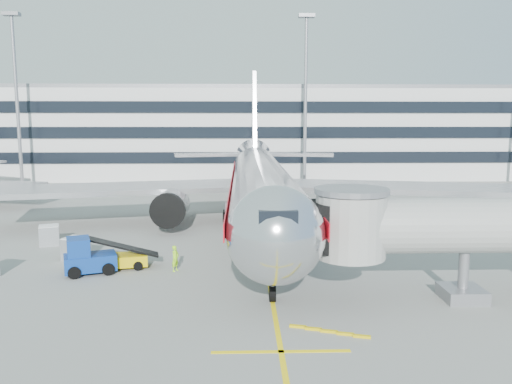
{
  "coord_description": "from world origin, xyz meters",
  "views": [
    {
      "loc": [
        -1.65,
        -34.13,
        9.79
      ],
      "look_at": [
        -0.48,
        6.54,
        4.0
      ],
      "focal_mm": 35.0,
      "sensor_mm": 36.0,
      "label": 1
    }
  ],
  "objects_px": {
    "cargo_container_front": "(76,248)",
    "cargo_container_right": "(49,235)",
    "belt_loader": "(112,259)",
    "ramp_worker": "(175,258)",
    "baggage_tug": "(87,258)",
    "main_jet": "(260,182)"
  },
  "relations": [
    {
      "from": "belt_loader",
      "to": "cargo_container_front",
      "type": "relative_size",
      "value": 2.63
    },
    {
      "from": "baggage_tug",
      "to": "belt_loader",
      "type": "bearing_deg",
      "value": 35.85
    },
    {
      "from": "baggage_tug",
      "to": "cargo_container_front",
      "type": "relative_size",
      "value": 1.94
    },
    {
      "from": "cargo_container_right",
      "to": "ramp_worker",
      "type": "height_order",
      "value": "ramp_worker"
    },
    {
      "from": "belt_loader",
      "to": "ramp_worker",
      "type": "distance_m",
      "value": 4.31
    },
    {
      "from": "main_jet",
      "to": "ramp_worker",
      "type": "distance_m",
      "value": 15.53
    },
    {
      "from": "baggage_tug",
      "to": "ramp_worker",
      "type": "xyz_separation_m",
      "value": [
        5.65,
        0.4,
        -0.19
      ]
    },
    {
      "from": "cargo_container_front",
      "to": "cargo_container_right",
      "type": "bearing_deg",
      "value": 129.19
    },
    {
      "from": "main_jet",
      "to": "baggage_tug",
      "type": "xyz_separation_m",
      "value": [
        -11.7,
        -14.3,
        -3.19
      ]
    },
    {
      "from": "belt_loader",
      "to": "ramp_worker",
      "type": "xyz_separation_m",
      "value": [
        4.27,
        -0.6,
        0.2
      ]
    },
    {
      "from": "belt_loader",
      "to": "main_jet",
      "type": "bearing_deg",
      "value": 52.21
    },
    {
      "from": "baggage_tug",
      "to": "cargo_container_right",
      "type": "height_order",
      "value": "baggage_tug"
    },
    {
      "from": "cargo_container_right",
      "to": "cargo_container_front",
      "type": "distance_m",
      "value": 5.56
    },
    {
      "from": "belt_loader",
      "to": "cargo_container_right",
      "type": "height_order",
      "value": "belt_loader"
    },
    {
      "from": "main_jet",
      "to": "cargo_container_front",
      "type": "distance_m",
      "value": 17.68
    },
    {
      "from": "belt_loader",
      "to": "ramp_worker",
      "type": "height_order",
      "value": "belt_loader"
    },
    {
      "from": "main_jet",
      "to": "baggage_tug",
      "type": "distance_m",
      "value": 18.75
    },
    {
      "from": "cargo_container_front",
      "to": "ramp_worker",
      "type": "xyz_separation_m",
      "value": [
        7.47,
        -3.04,
        0.05
      ]
    },
    {
      "from": "main_jet",
      "to": "cargo_container_right",
      "type": "distance_m",
      "value": 18.57
    },
    {
      "from": "belt_loader",
      "to": "baggage_tug",
      "type": "relative_size",
      "value": 1.36
    },
    {
      "from": "baggage_tug",
      "to": "main_jet",
      "type": "bearing_deg",
      "value": 50.72
    },
    {
      "from": "main_jet",
      "to": "cargo_container_right",
      "type": "bearing_deg",
      "value": -158.95
    }
  ]
}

